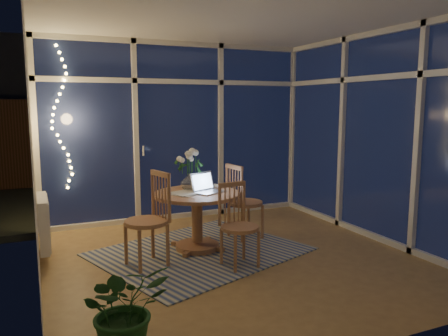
{
  "coord_description": "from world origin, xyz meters",
  "views": [
    {
      "loc": [
        -1.98,
        -4.22,
        1.7
      ],
      "look_at": [
        -0.03,
        0.25,
        0.99
      ],
      "focal_mm": 35.0,
      "sensor_mm": 36.0,
      "label": 1
    }
  ],
  "objects_px": {
    "dining_table": "(197,221)",
    "chair_front": "(240,225)",
    "chair_right": "(246,201)",
    "laptop": "(210,182)",
    "flower_vase": "(188,181)",
    "potted_plant": "(126,320)",
    "chair_left": "(146,220)"
  },
  "relations": [
    {
      "from": "chair_left",
      "to": "chair_front",
      "type": "distance_m",
      "value": 0.98
    },
    {
      "from": "dining_table",
      "to": "chair_front",
      "type": "height_order",
      "value": "chair_front"
    },
    {
      "from": "chair_right",
      "to": "flower_vase",
      "type": "relative_size",
      "value": 4.65
    },
    {
      "from": "flower_vase",
      "to": "potted_plant",
      "type": "height_order",
      "value": "flower_vase"
    },
    {
      "from": "chair_right",
      "to": "laptop",
      "type": "height_order",
      "value": "chair_right"
    },
    {
      "from": "chair_right",
      "to": "chair_front",
      "type": "distance_m",
      "value": 1.0
    },
    {
      "from": "chair_left",
      "to": "chair_front",
      "type": "relative_size",
      "value": 1.13
    },
    {
      "from": "laptop",
      "to": "chair_right",
      "type": "bearing_deg",
      "value": -2.48
    },
    {
      "from": "chair_left",
      "to": "potted_plant",
      "type": "relative_size",
      "value": 1.34
    },
    {
      "from": "chair_right",
      "to": "flower_vase",
      "type": "bearing_deg",
      "value": 78.69
    },
    {
      "from": "chair_front",
      "to": "laptop",
      "type": "height_order",
      "value": "laptop"
    },
    {
      "from": "dining_table",
      "to": "chair_front",
      "type": "relative_size",
      "value": 1.12
    },
    {
      "from": "chair_front",
      "to": "potted_plant",
      "type": "height_order",
      "value": "chair_front"
    },
    {
      "from": "laptop",
      "to": "flower_vase",
      "type": "relative_size",
      "value": 1.61
    },
    {
      "from": "flower_vase",
      "to": "laptop",
      "type": "bearing_deg",
      "value": -56.82
    },
    {
      "from": "laptop",
      "to": "chair_front",
      "type": "bearing_deg",
      "value": -106.33
    },
    {
      "from": "dining_table",
      "to": "chair_left",
      "type": "xyz_separation_m",
      "value": [
        -0.67,
        -0.29,
        0.17
      ]
    },
    {
      "from": "chair_left",
      "to": "flower_vase",
      "type": "xyz_separation_m",
      "value": [
        0.64,
        0.5,
        0.28
      ]
    },
    {
      "from": "chair_left",
      "to": "potted_plant",
      "type": "height_order",
      "value": "chair_left"
    },
    {
      "from": "flower_vase",
      "to": "chair_front",
      "type": "bearing_deg",
      "value": -74.42
    },
    {
      "from": "chair_front",
      "to": "laptop",
      "type": "bearing_deg",
      "value": 90.87
    },
    {
      "from": "chair_front",
      "to": "flower_vase",
      "type": "relative_size",
      "value": 4.28
    },
    {
      "from": "chair_left",
      "to": "chair_right",
      "type": "height_order",
      "value": "chair_left"
    },
    {
      "from": "chair_right",
      "to": "chair_front",
      "type": "xyz_separation_m",
      "value": [
        -0.5,
        -0.87,
        -0.04
      ]
    },
    {
      "from": "chair_left",
      "to": "flower_vase",
      "type": "relative_size",
      "value": 4.85
    },
    {
      "from": "dining_table",
      "to": "flower_vase",
      "type": "bearing_deg",
      "value": 99.03
    },
    {
      "from": "potted_plant",
      "to": "chair_front",
      "type": "bearing_deg",
      "value": 43.9
    },
    {
      "from": "dining_table",
      "to": "potted_plant",
      "type": "bearing_deg",
      "value": -120.53
    },
    {
      "from": "flower_vase",
      "to": "chair_right",
      "type": "bearing_deg",
      "value": -2.74
    },
    {
      "from": "chair_right",
      "to": "laptop",
      "type": "relative_size",
      "value": 2.89
    },
    {
      "from": "chair_front",
      "to": "dining_table",
      "type": "bearing_deg",
      "value": 101.03
    },
    {
      "from": "chair_front",
      "to": "laptop",
      "type": "xyz_separation_m",
      "value": [
        -0.08,
        0.65,
        0.36
      ]
    }
  ]
}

